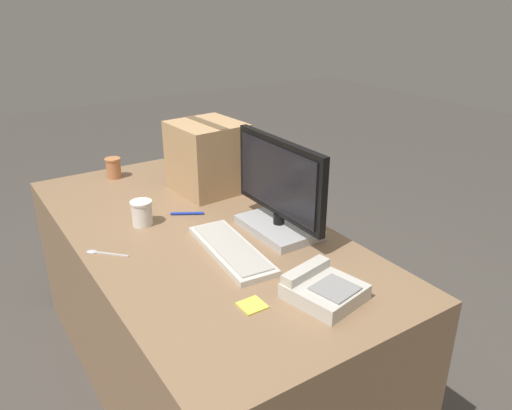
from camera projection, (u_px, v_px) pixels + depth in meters
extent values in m
plane|color=#47423D|center=(203.00, 372.00, 2.27)|extent=(12.00, 12.00, 0.00)
cube|color=#8C6B4C|center=(200.00, 305.00, 2.13)|extent=(1.80, 0.90, 0.73)
cube|color=#B7B7B7|center=(279.00, 227.00, 1.96)|extent=(0.33, 0.21, 0.03)
cylinder|color=black|center=(279.00, 219.00, 1.94)|extent=(0.04, 0.04, 0.04)
cube|color=black|center=(280.00, 178.00, 1.87)|extent=(0.51, 0.03, 0.30)
cube|color=black|center=(276.00, 179.00, 1.86)|extent=(0.47, 0.01, 0.25)
cube|color=beige|center=(231.00, 250.00, 1.80)|extent=(0.46, 0.19, 0.02)
cube|color=#B7B2A8|center=(231.00, 247.00, 1.79)|extent=(0.42, 0.16, 0.01)
cube|color=beige|center=(325.00, 291.00, 1.53)|extent=(0.24, 0.24, 0.05)
cube|color=beige|center=(306.00, 271.00, 1.56)|extent=(0.08, 0.19, 0.03)
cube|color=gray|center=(335.00, 288.00, 1.49)|extent=(0.14, 0.14, 0.01)
cylinder|color=#BC7547|center=(114.00, 169.00, 2.50)|extent=(0.07, 0.07, 0.09)
cylinder|color=#BC7547|center=(112.00, 159.00, 2.48)|extent=(0.08, 0.08, 0.01)
cylinder|color=white|center=(142.00, 214.00, 2.00)|extent=(0.08, 0.08, 0.09)
cylinder|color=white|center=(141.00, 202.00, 1.98)|extent=(0.09, 0.09, 0.01)
cube|color=silver|center=(112.00, 254.00, 1.79)|extent=(0.10, 0.10, 0.00)
ellipsoid|color=silver|center=(92.00, 252.00, 1.80)|extent=(0.05, 0.05, 0.00)
cube|color=tan|center=(208.00, 157.00, 2.31)|extent=(0.33, 0.31, 0.32)
cube|color=brown|center=(206.00, 123.00, 2.24)|extent=(0.30, 0.06, 0.00)
cylinder|color=#1933B2|center=(187.00, 213.00, 2.10)|extent=(0.08, 0.13, 0.01)
cube|color=#E5DB4C|center=(252.00, 305.00, 1.50)|extent=(0.07, 0.07, 0.01)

